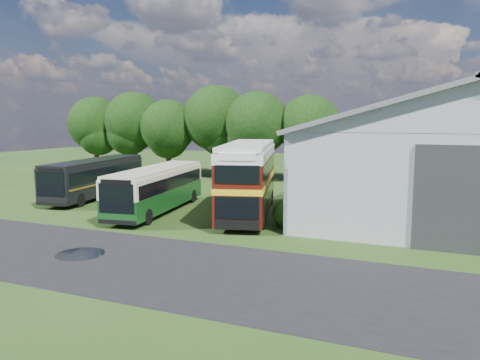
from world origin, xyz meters
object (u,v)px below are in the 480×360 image
at_px(bus_maroon_double, 248,179).
at_px(bus_dark_single, 96,177).
at_px(bus_green_single, 157,188).
at_px(storage_shed, 464,148).

xyz_separation_m(bus_maroon_double, bus_dark_single, (-13.54, 1.62, -0.72)).
bearing_deg(bus_maroon_double, bus_dark_single, 157.58).
xyz_separation_m(bus_green_single, bus_dark_single, (-7.54, 2.92, 0.03)).
relative_size(storage_shed, bus_dark_single, 2.22).
height_order(bus_green_single, bus_maroon_double, bus_maroon_double).
relative_size(bus_green_single, bus_dark_single, 0.98).
bearing_deg(bus_green_single, bus_maroon_double, 4.02).
relative_size(bus_green_single, bus_maroon_double, 0.98).
distance_m(bus_green_single, bus_dark_single, 8.09).
xyz_separation_m(storage_shed, bus_green_single, (-18.68, -9.16, -2.59)).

